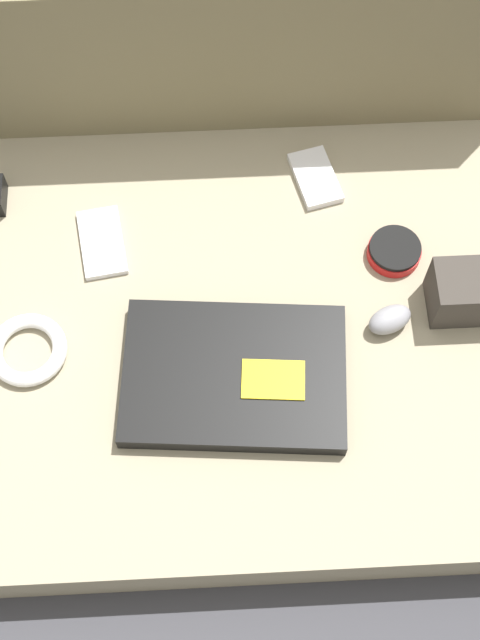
# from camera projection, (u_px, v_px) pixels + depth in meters

# --- Properties ---
(ground_plane) EXTENTS (8.00, 8.00, 0.00)m
(ground_plane) POSITION_uv_depth(u_px,v_px,m) (240.00, 352.00, 1.43)
(ground_plane) COLOR #38383D
(couch_seat) EXTENTS (0.93, 0.73, 0.10)m
(couch_seat) POSITION_uv_depth(u_px,v_px,m) (240.00, 339.00, 1.38)
(couch_seat) COLOR gray
(couch_seat) RESTS_ON ground_plane
(couch_backrest) EXTENTS (0.93, 0.20, 0.40)m
(couch_backrest) POSITION_uv_depth(u_px,v_px,m) (226.00, 41.00, 1.44)
(couch_backrest) COLOR #756B4C
(couch_backrest) RESTS_ON ground_plane
(laptop) EXTENTS (0.34, 0.25, 0.03)m
(laptop) POSITION_uv_depth(u_px,v_px,m) (234.00, 375.00, 1.29)
(laptop) COLOR black
(laptop) RESTS_ON couch_seat
(computer_mouse) EXTENTS (0.08, 0.06, 0.04)m
(computer_mouse) POSITION_uv_depth(u_px,v_px,m) (390.00, 320.00, 1.32)
(computer_mouse) COLOR gray
(computer_mouse) RESTS_ON couch_seat
(speaker_puck) EXTENTS (0.08, 0.08, 0.02)m
(speaker_puck) POSITION_uv_depth(u_px,v_px,m) (394.00, 251.00, 1.38)
(speaker_puck) COLOR red
(speaker_puck) RESTS_ON couch_seat
(phone_silver) EXTENTS (0.08, 0.13, 0.01)m
(phone_silver) POSITION_uv_depth(u_px,v_px,m) (102.00, 243.00, 1.39)
(phone_silver) COLOR silver
(phone_silver) RESTS_ON couch_seat
(phone_black) EXTENTS (0.09, 0.12, 0.01)m
(phone_black) POSITION_uv_depth(u_px,v_px,m) (315.00, 178.00, 1.44)
(phone_black) COLOR silver
(phone_black) RESTS_ON couch_seat
(camera_pouch) EXTENTS (0.11, 0.08, 0.08)m
(camera_pouch) POSITION_uv_depth(u_px,v_px,m) (468.00, 292.00, 1.31)
(camera_pouch) COLOR #38332D
(camera_pouch) RESTS_ON couch_seat
(cable_coil) EXTENTS (0.12, 0.12, 0.02)m
(cable_coil) POSITION_uv_depth(u_px,v_px,m) (28.00, 350.00, 1.31)
(cable_coil) COLOR white
(cable_coil) RESTS_ON couch_seat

